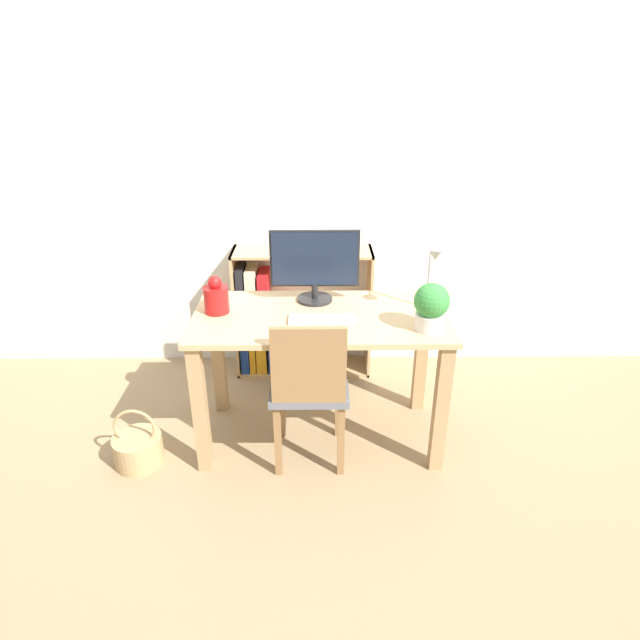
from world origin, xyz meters
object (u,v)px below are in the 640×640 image
vase (216,297)px  basket (138,448)px  monitor (315,263)px  bookshelf (278,321)px  chair (309,385)px  keyboard (321,319)px  potted_plant (431,306)px  desk_lamp (432,273)px

vase → basket: 0.92m
monitor → bookshelf: bearing=114.1°
bookshelf → chair: bearing=-77.2°
keyboard → bookshelf: (-0.29, 0.84, -0.41)m
keyboard → potted_plant: size_ratio=1.39×
basket → vase: bearing=32.1°
vase → chair: (0.49, -0.27, -0.37)m
desk_lamp → chair: 0.85m
monitor → desk_lamp: size_ratio=1.34×
potted_plant → bookshelf: bearing=131.0°
potted_plant → desk_lamp: bearing=80.3°
basket → monitor: bearing=24.3°
vase → basket: size_ratio=0.60×
vase → chair: vase is taller
bookshelf → basket: bookshelf is taller
keyboard → chair: chair is taller
bookshelf → desk_lamp: bearing=-40.4°
chair → bookshelf: size_ratio=0.95×
keyboard → vase: (-0.55, 0.11, 0.08)m
desk_lamp → bookshelf: size_ratio=0.39×
chair → potted_plant: bearing=-3.2°
monitor → chair: monitor is taller
monitor → keyboard: (0.03, -0.27, -0.21)m
potted_plant → basket: 1.72m
vase → bookshelf: size_ratio=0.22×
chair → bookshelf: 1.02m
desk_lamp → potted_plant: bearing=-99.7°
keyboard → potted_plant: bearing=-11.1°
desk_lamp → basket: desk_lamp is taller
basket → chair: bearing=0.4°
keyboard → potted_plant: 0.55m
monitor → bookshelf: monitor is taller
vase → potted_plant: 1.10m
desk_lamp → chair: size_ratio=0.42×
keyboard → bookshelf: bearing=109.0°
vase → chair: 0.67m
monitor → vase: 0.56m
potted_plant → basket: size_ratio=0.71×
desk_lamp → bookshelf: (-0.86, 0.73, -0.62)m
chair → bookshelf: bookshelf is taller
desk_lamp → vase: bearing=179.8°
vase → monitor: bearing=16.7°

